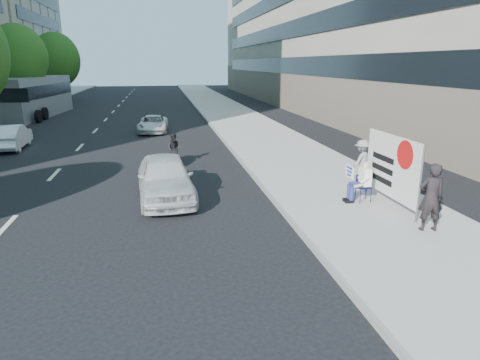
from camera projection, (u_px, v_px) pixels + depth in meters
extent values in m
plane|color=black|center=(247.00, 239.00, 11.14)|extent=(160.00, 160.00, 0.00)
cube|color=#9E9B94|center=(247.00, 126.00, 30.79)|extent=(5.00, 120.00, 0.15)
cube|color=gray|center=(353.00, 4.00, 41.81)|extent=(14.00, 70.00, 20.00)
cylinder|color=#382616|center=(23.00, 98.00, 36.81)|extent=(0.30, 0.30, 2.97)
ellipsoid|color=#225416|center=(18.00, 57.00, 35.91)|extent=(4.80, 4.80, 5.52)
cylinder|color=#382616|center=(59.00, 91.00, 50.13)|extent=(0.30, 0.30, 2.62)
ellipsoid|color=#225416|center=(56.00, 60.00, 49.22)|extent=(5.40, 5.40, 6.21)
cylinder|color=navy|center=(360.00, 196.00, 13.47)|extent=(0.02, 0.02, 0.45)
cylinder|color=navy|center=(371.00, 196.00, 13.53)|extent=(0.02, 0.02, 0.45)
cylinder|color=navy|center=(355.00, 193.00, 13.81)|extent=(0.02, 0.02, 0.45)
cylinder|color=navy|center=(366.00, 193.00, 13.87)|extent=(0.02, 0.02, 0.45)
cube|color=navy|center=(364.00, 187.00, 13.61)|extent=(0.40, 0.40, 0.03)
cube|color=navy|center=(361.00, 180.00, 13.74)|extent=(0.40, 0.02, 0.40)
cylinder|color=navy|center=(359.00, 186.00, 13.45)|extent=(0.44, 0.17, 0.17)
cylinder|color=navy|center=(352.00, 193.00, 13.47)|extent=(0.14, 0.14, 0.46)
cube|color=black|center=(349.00, 201.00, 13.53)|extent=(0.26, 0.11, 0.10)
cylinder|color=navy|center=(356.00, 184.00, 13.64)|extent=(0.44, 0.17, 0.17)
cylinder|color=navy|center=(349.00, 191.00, 13.66)|extent=(0.14, 0.14, 0.46)
cube|color=black|center=(347.00, 200.00, 13.72)|extent=(0.26, 0.11, 0.10)
cube|color=white|center=(365.00, 177.00, 13.52)|extent=(0.26, 0.42, 0.56)
sphere|color=tan|center=(366.00, 165.00, 13.42)|extent=(0.23, 0.23, 0.23)
ellipsoid|color=gray|center=(367.00, 164.00, 13.42)|extent=(0.22, 0.24, 0.19)
ellipsoid|color=gray|center=(363.00, 168.00, 13.43)|extent=(0.10, 0.14, 0.13)
cylinder|color=white|center=(365.00, 180.00, 13.28)|extent=(0.30, 0.10, 0.25)
cylinder|color=tan|center=(358.00, 186.00, 13.29)|extent=(0.29, 0.09, 0.14)
cylinder|color=white|center=(359.00, 174.00, 13.75)|extent=(0.26, 0.20, 0.32)
cylinder|color=tan|center=(353.00, 176.00, 13.89)|extent=(0.30, 0.21, 0.18)
cube|color=white|center=(350.00, 171.00, 13.98)|extent=(0.03, 0.55, 0.40)
imported|color=gray|center=(362.00, 161.00, 15.67)|extent=(1.19, 0.97, 1.61)
imported|color=black|center=(431.00, 197.00, 11.13)|extent=(0.72, 0.53, 1.82)
cylinder|color=#4C4C4C|center=(420.00, 184.00, 11.63)|extent=(0.06, 0.06, 2.20)
cylinder|color=#4C4C4C|center=(369.00, 160.00, 14.48)|extent=(0.06, 0.06, 2.20)
cube|color=silver|center=(391.00, 166.00, 13.01)|extent=(0.04, 3.00, 1.90)
cylinder|color=#A50C0C|center=(405.00, 155.00, 12.21)|extent=(0.01, 0.84, 0.84)
cube|color=black|center=(383.00, 158.00, 13.44)|extent=(0.01, 1.30, 0.18)
cube|color=black|center=(382.00, 169.00, 13.54)|extent=(0.01, 1.30, 0.18)
cube|color=black|center=(381.00, 179.00, 13.63)|extent=(0.01, 1.30, 0.18)
imported|color=silver|center=(165.00, 178.00, 14.26)|extent=(2.02, 4.48, 1.49)
imported|color=white|center=(10.00, 137.00, 22.72)|extent=(1.63, 4.03, 1.30)
imported|color=silver|center=(153.00, 124.00, 28.23)|extent=(2.05, 4.05, 1.10)
cylinder|color=black|center=(175.00, 161.00, 18.67)|extent=(0.17, 0.65, 0.64)
cylinder|color=black|center=(174.00, 154.00, 20.00)|extent=(0.17, 0.65, 0.64)
cube|color=black|center=(175.00, 152.00, 19.28)|extent=(0.34, 1.22, 0.35)
imported|color=black|center=(175.00, 149.00, 19.14)|extent=(0.73, 0.59, 1.42)
cube|color=slate|center=(35.00, 97.00, 36.33)|extent=(3.68, 12.19, 3.30)
cube|color=black|center=(18.00, 91.00, 35.96)|extent=(1.20, 11.45, 1.00)
cube|color=black|center=(50.00, 90.00, 36.40)|extent=(1.20, 11.45, 1.00)
cube|color=black|center=(11.00, 95.00, 30.47)|extent=(2.39, 0.30, 1.00)
cylinder|color=black|center=(3.00, 117.00, 32.14)|extent=(0.35, 1.02, 1.00)
cylinder|color=black|center=(38.00, 116.00, 32.58)|extent=(0.35, 1.02, 1.00)
cylinder|color=black|center=(12.00, 114.00, 34.04)|extent=(0.35, 1.02, 1.00)
cylinder|color=black|center=(45.00, 114.00, 34.48)|extent=(0.35, 1.02, 1.00)
cylinder|color=black|center=(33.00, 107.00, 39.73)|extent=(0.35, 1.02, 1.00)
cylinder|color=black|center=(61.00, 106.00, 40.17)|extent=(0.35, 1.02, 1.00)
cylinder|color=black|center=(37.00, 105.00, 41.15)|extent=(0.35, 1.02, 1.00)
cylinder|color=black|center=(64.00, 105.00, 41.59)|extent=(0.35, 1.02, 1.00)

